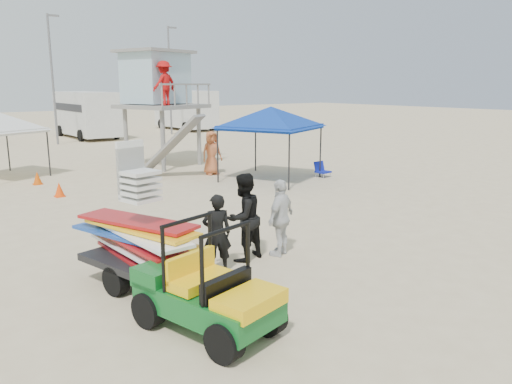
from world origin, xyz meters
TOP-DOWN VIEW (x-y plane):
  - ground at (0.00, 0.00)m, footprint 140.00×140.00m
  - utility_cart at (-2.71, 0.08)m, footprint 1.60×2.45m
  - surf_trailer at (-2.71, 2.41)m, footprint 1.89×2.81m
  - man_left at (-1.19, 2.11)m, footprint 0.70×0.59m
  - man_mid at (-0.34, 2.36)m, footprint 1.07×0.92m
  - man_right at (0.51, 2.11)m, footprint 1.10×0.77m
  - lifeguard_tower at (4.25, 15.21)m, footprint 4.05×4.05m
  - canopy_blue at (6.11, 9.29)m, footprint 4.23×4.23m
  - cone_near at (-1.60, 11.28)m, footprint 0.34×0.34m
  - cone_far at (-1.61, 13.99)m, footprint 0.34×0.34m
  - beach_chair_b at (8.18, 8.48)m, footprint 0.58×0.62m
  - beach_chair_c at (2.77, 14.96)m, footprint 0.70×0.78m
  - rv_mid_right at (6.00, 29.99)m, footprint 2.64×7.00m
  - rv_far_right at (15.00, 31.49)m, footprint 2.64×6.60m
  - light_pole_left at (3.00, 27.00)m, footprint 0.14×0.14m
  - light_pole_right at (12.00, 28.50)m, footprint 0.14×0.14m
  - distant_beachgoers at (-1.45, 13.78)m, footprint 13.04×4.69m

SIDE VIEW (x-z plane):
  - ground at x=0.00m, z-range 0.00..0.00m
  - cone_near at x=-1.60m, z-range 0.00..0.50m
  - cone_far at x=-1.61m, z-range 0.00..0.50m
  - beach_chair_b at x=8.18m, z-range -0.01..0.63m
  - beach_chair_c at x=2.77m, z-range -0.01..0.63m
  - utility_cart at x=-2.71m, z-range -0.06..1.66m
  - man_left at x=-1.19m, z-range 0.00..1.63m
  - distant_beachgoers at x=-1.45m, z-range -0.06..1.79m
  - man_right at x=0.51m, z-range 0.00..1.74m
  - man_mid at x=-0.34m, z-range 0.00..1.92m
  - surf_trailer at x=-2.71m, z-range -0.23..2.22m
  - rv_far_right at x=15.00m, z-range 0.17..3.42m
  - rv_mid_right at x=6.00m, z-range 0.17..3.42m
  - canopy_blue at x=6.11m, z-range 1.11..4.43m
  - lifeguard_tower at x=4.25m, z-range 1.27..6.44m
  - light_pole_left at x=3.00m, z-range 0.00..8.00m
  - light_pole_right at x=12.00m, z-range 0.00..8.00m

